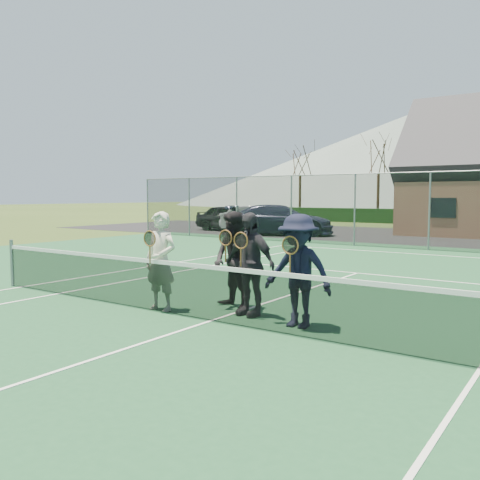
{
  "coord_description": "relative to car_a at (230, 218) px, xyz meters",
  "views": [
    {
      "loc": [
        5.14,
        -6.5,
        2.1
      ],
      "look_at": [
        -0.44,
        1.5,
        1.25
      ],
      "focal_mm": 38.0,
      "sensor_mm": 36.0,
      "label": 1
    }
  ],
  "objects": [
    {
      "name": "hill_west",
      "position": [
        -12.41,
        77.08,
        8.22
      ],
      "size": [
        110.0,
        110.0,
        18.0
      ],
      "primitive_type": "cone",
      "color": "slate",
      "rests_on": "ground"
    },
    {
      "name": "player_b",
      "position": [
        12.34,
        -16.87,
        0.14
      ],
      "size": [
        1.03,
        0.9,
        1.8
      ],
      "color": "black",
      "rests_on": "court_surface"
    },
    {
      "name": "player_d",
      "position": [
        13.96,
        -17.4,
        0.14
      ],
      "size": [
        1.17,
        0.67,
        1.8
      ],
      "color": "black",
      "rests_on": "court_surface"
    },
    {
      "name": "tarmac_carpark",
      "position": [
        8.59,
        2.08,
        -0.77
      ],
      "size": [
        40.0,
        12.0,
        0.01
      ],
      "primitive_type": "cube",
      "color": "black",
      "rests_on": "ground"
    },
    {
      "name": "tree_a",
      "position": [
        -3.41,
        15.08,
        5.01
      ],
      "size": [
        3.2,
        3.2,
        7.77
      ],
      "color": "#342013",
      "rests_on": "ground"
    },
    {
      "name": "player_a",
      "position": [
        11.33,
        -17.76,
        0.14
      ],
      "size": [
        0.68,
        0.52,
        1.8
      ],
      "color": "beige",
      "rests_on": "court_surface"
    },
    {
      "name": "player_c",
      "position": [
        12.88,
        -17.16,
        0.14
      ],
      "size": [
        1.1,
        0.57,
        1.8
      ],
      "color": "#28272C",
      "rests_on": "court_surface"
    },
    {
      "name": "car_b",
      "position": [
        2.51,
        -0.51,
        -0.01
      ],
      "size": [
        4.7,
        1.71,
        1.54
      ],
      "primitive_type": "imported",
      "rotation": [
        0.0,
        0.0,
        1.59
      ],
      "color": "#93979B",
      "rests_on": "ground"
    },
    {
      "name": "car_a",
      "position": [
        0.0,
        0.0,
        0.0
      ],
      "size": [
        4.78,
        2.43,
        1.56
      ],
      "primitive_type": "imported",
      "rotation": [
        0.0,
        0.0,
        1.44
      ],
      "color": "black",
      "rests_on": "ground"
    },
    {
      "name": "car_c",
      "position": [
        4.08,
        -1.1,
        0.03
      ],
      "size": [
        6.05,
        4.34,
        1.63
      ],
      "primitive_type": "imported",
      "rotation": [
        0.0,
        0.0,
        1.99
      ],
      "color": "black",
      "rests_on": "ground"
    },
    {
      "name": "ground",
      "position": [
        12.59,
        2.08,
        -0.78
      ],
      "size": [
        220.0,
        220.0,
        0.0
      ],
      "primitive_type": "plane",
      "color": "#324719",
      "rests_on": "ground"
    },
    {
      "name": "court_surface",
      "position": [
        12.59,
        -17.92,
        -0.77
      ],
      "size": [
        30.0,
        30.0,
        0.02
      ],
      "primitive_type": "cube",
      "color": "#1C4C2B",
      "rests_on": "ground"
    },
    {
      "name": "perimeter_fence",
      "position": [
        12.59,
        -4.42,
        0.74
      ],
      "size": [
        30.07,
        0.07,
        3.02
      ],
      "color": "slate",
      "rests_on": "ground"
    },
    {
      "name": "tree_b",
      "position": [
        3.59,
        15.08,
        5.01
      ],
      "size": [
        3.2,
        3.2,
        7.77
      ],
      "color": "#392014",
      "rests_on": "ground"
    },
    {
      "name": "tennis_net",
      "position": [
        12.59,
        -17.92,
        -0.24
      ],
      "size": [
        11.68,
        0.08,
        1.1
      ],
      "color": "slate",
      "rests_on": "ground"
    },
    {
      "name": "court_markings",
      "position": [
        12.59,
        -17.92,
        -0.75
      ],
      "size": [
        11.03,
        23.83,
        0.01
      ],
      "color": "white",
      "rests_on": "court_surface"
    }
  ]
}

